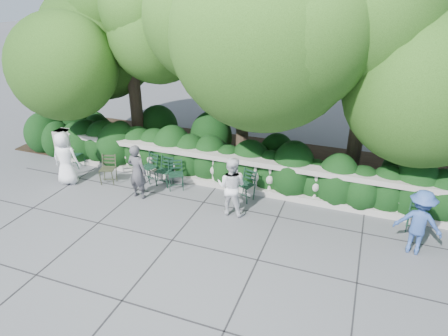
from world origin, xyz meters
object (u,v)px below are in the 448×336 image
(chair_b, at_px, (162,187))
(chair_c, at_px, (146,183))
(person_businessman, at_px, (65,158))
(chair_a, at_px, (74,168))
(chair_d, at_px, (177,191))
(chair_weathered, at_px, (108,185))
(person_woman_grey, at_px, (137,172))
(chair_f, at_px, (414,234))
(chair_e, at_px, (241,202))
(person_older_blue, at_px, (419,222))
(person_casual_man, at_px, (231,186))

(chair_b, distance_m, chair_c, 0.59)
(chair_c, bearing_deg, person_businessman, -139.10)
(chair_a, bearing_deg, chair_d, 0.04)
(chair_weathered, relative_size, person_woman_grey, 0.56)
(chair_f, bearing_deg, chair_e, -174.75)
(person_businessman, distance_m, person_older_blue, 9.12)
(chair_a, xyz_separation_m, chair_b, (3.17, -0.14, 0.00))
(chair_c, distance_m, chair_e, 2.93)
(chair_c, height_order, person_woman_grey, person_woman_grey)
(person_older_blue, bearing_deg, person_businessman, 7.40)
(chair_b, height_order, person_older_blue, person_older_blue)
(person_casual_man, bearing_deg, chair_d, -16.63)
(chair_b, xyz_separation_m, chair_d, (0.49, -0.06, 0.00))
(chair_d, height_order, person_businessman, person_businessman)
(chair_b, bearing_deg, person_businessman, -161.57)
(person_older_blue, bearing_deg, chair_e, -2.41)
(person_businessman, height_order, person_casual_man, person_businessman)
(chair_f, bearing_deg, chair_weathered, -171.34)
(chair_d, bearing_deg, chair_c, 142.89)
(chair_e, height_order, person_casual_man, person_casual_man)
(chair_b, relative_size, chair_e, 1.00)
(chair_b, height_order, chair_weathered, same)
(chair_e, relative_size, person_older_blue, 0.57)
(person_woman_grey, xyz_separation_m, person_older_blue, (6.78, -0.01, -0.01))
(chair_d, relative_size, chair_f, 1.00)
(chair_d, xyz_separation_m, person_woman_grey, (-0.80, -0.63, 0.75))
(chair_f, distance_m, person_woman_grey, 6.93)
(chair_f, xyz_separation_m, chair_weathered, (-8.06, -0.43, 0.00))
(chair_e, distance_m, person_casual_man, 0.97)
(person_woman_grey, xyz_separation_m, person_casual_man, (2.59, 0.10, 0.00))
(person_businessman, bearing_deg, person_casual_man, 171.21)
(chair_a, distance_m, chair_weathered, 1.75)
(chair_a, relative_size, chair_weathered, 1.00)
(chair_f, height_order, chair_weathered, same)
(chair_weathered, relative_size, person_older_blue, 0.57)
(chair_c, relative_size, chair_d, 1.00)
(person_older_blue, bearing_deg, person_casual_man, 5.96)
(chair_a, relative_size, person_businessman, 0.54)
(chair_d, bearing_deg, chair_weathered, 161.51)
(person_woman_grey, bearing_deg, chair_weathered, -5.29)
(chair_a, distance_m, chair_e, 5.52)
(chair_b, height_order, chair_e, same)
(chair_d, bearing_deg, person_older_blue, -35.22)
(chair_a, distance_m, person_businessman, 1.25)
(chair_b, relative_size, chair_weathered, 1.00)
(chair_e, bearing_deg, chair_a, -161.39)
(chair_e, distance_m, chair_f, 4.19)
(chair_e, bearing_deg, chair_f, 19.54)
(chair_a, bearing_deg, chair_e, 1.94)
(chair_e, relative_size, person_businessman, 0.54)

